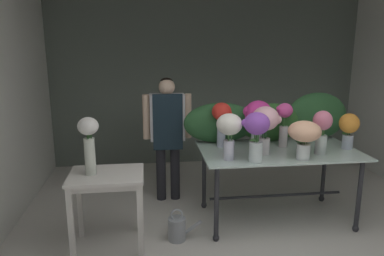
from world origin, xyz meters
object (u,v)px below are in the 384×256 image
(vase_scarlet_lilies, at_px, (222,118))
(vase_white_roses_tall, at_px, (89,141))
(vase_magenta_carnations, at_px, (258,118))
(vase_violet_snapdragons, at_px, (256,131))
(side_table_white, at_px, (107,185))
(vase_fuchsia_tulips, at_px, (284,121))
(vase_blush_hydrangea, at_px, (265,123))
(vase_peach_anemones, at_px, (304,135))
(vase_rosy_roses, at_px, (322,129))
(display_table_glass, at_px, (278,160))
(florist, at_px, (167,127))
(vase_sunset_freesia, at_px, (349,128))
(vase_ivory_ranunculus, at_px, (229,129))
(watering_can, at_px, (177,228))

(vase_scarlet_lilies, distance_m, vase_white_roses_tall, 1.48)
(vase_scarlet_lilies, distance_m, vase_magenta_carnations, 0.40)
(vase_white_roses_tall, bearing_deg, vase_violet_snapdragons, -0.66)
(side_table_white, relative_size, vase_magenta_carnations, 1.45)
(vase_fuchsia_tulips, xyz_separation_m, vase_blush_hydrangea, (-0.30, -0.25, 0.04))
(vase_fuchsia_tulips, bearing_deg, vase_peach_anemones, -85.84)
(vase_peach_anemones, relative_size, vase_rosy_roses, 0.85)
(display_table_glass, height_order, florist, florist)
(display_table_glass, distance_m, vase_violet_snapdragons, 0.69)
(vase_scarlet_lilies, relative_size, vase_white_roses_tall, 0.92)
(florist, height_order, vase_white_roses_tall, florist)
(vase_peach_anemones, distance_m, vase_sunset_freesia, 0.71)
(vase_violet_snapdragons, relative_size, vase_rosy_roses, 1.08)
(vase_blush_hydrangea, height_order, vase_magenta_carnations, vase_magenta_carnations)
(vase_violet_snapdragons, bearing_deg, vase_rosy_roses, 12.75)
(display_table_glass, distance_m, vase_rosy_roses, 0.59)
(vase_rosy_roses, bearing_deg, florist, 149.69)
(display_table_glass, bearing_deg, vase_fuchsia_tulips, 50.27)
(vase_magenta_carnations, relative_size, vase_sunset_freesia, 1.33)
(vase_scarlet_lilies, bearing_deg, vase_magenta_carnations, -11.00)
(vase_blush_hydrangea, bearing_deg, vase_scarlet_lilies, 139.28)
(vase_fuchsia_tulips, xyz_separation_m, vase_rosy_roses, (0.29, -0.31, -0.03))
(vase_violet_snapdragons, relative_size, vase_white_roses_tall, 0.91)
(vase_peach_anemones, height_order, vase_ivory_ranunculus, vase_ivory_ranunculus)
(vase_sunset_freesia, height_order, vase_white_roses_tall, vase_white_roses_tall)
(vase_fuchsia_tulips, bearing_deg, florist, 154.76)
(vase_white_roses_tall, bearing_deg, side_table_white, -0.17)
(vase_scarlet_lilies, distance_m, watering_can, 1.28)
(vase_violet_snapdragons, height_order, vase_magenta_carnations, vase_magenta_carnations)
(vase_magenta_carnations, distance_m, vase_rosy_roses, 0.68)
(vase_magenta_carnations, bearing_deg, display_table_glass, -28.46)
(vase_fuchsia_tulips, xyz_separation_m, vase_magenta_carnations, (-0.30, 0.01, 0.04))
(florist, distance_m, vase_peach_anemones, 1.68)
(vase_magenta_carnations, height_order, vase_ivory_ranunculus, vase_magenta_carnations)
(vase_blush_hydrangea, bearing_deg, display_table_glass, 34.61)
(vase_violet_snapdragons, distance_m, vase_white_roses_tall, 1.59)
(vase_magenta_carnations, xyz_separation_m, vase_ivory_ranunculus, (-0.41, -0.40, -0.03))
(florist, relative_size, watering_can, 4.44)
(vase_sunset_freesia, relative_size, vase_white_roses_tall, 0.73)
(vase_scarlet_lilies, distance_m, vase_sunset_freesia, 1.40)
(florist, distance_m, vase_rosy_roses, 1.81)
(vase_magenta_carnations, distance_m, vase_white_roses_tall, 1.82)
(display_table_glass, height_order, vase_fuchsia_tulips, vase_fuchsia_tulips)
(vase_white_roses_tall, bearing_deg, vase_fuchsia_tulips, 12.81)
(vase_rosy_roses, xyz_separation_m, watering_can, (-1.53, -0.12, -0.98))
(vase_violet_snapdragons, relative_size, vase_ivory_ranunculus, 1.06)
(vase_fuchsia_tulips, bearing_deg, vase_ivory_ranunculus, -151.57)
(vase_blush_hydrangea, height_order, vase_scarlet_lilies, vase_blush_hydrangea)
(vase_peach_anemones, bearing_deg, vase_violet_snapdragons, -177.66)
(vase_blush_hydrangea, xyz_separation_m, vase_ivory_ranunculus, (-0.41, -0.13, -0.03))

